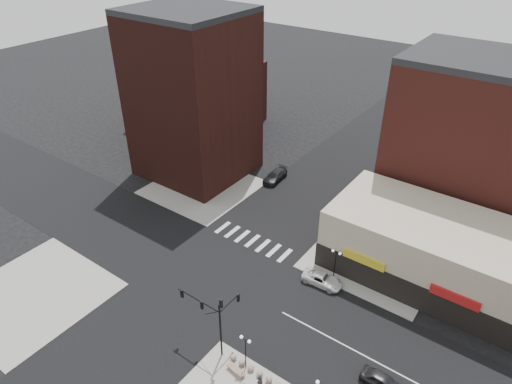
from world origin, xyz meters
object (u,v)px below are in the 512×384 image
Objects in this scene: street_lamp_se_a at (245,345)px; street_lamp_ne at (336,258)px; traffic_signal at (215,313)px; white_suv at (322,279)px; dark_sedan_east at (383,382)px; stone_bench at (236,371)px; pedestrian at (260,381)px; dark_sedan_north at (275,176)px.

street_lamp_se_a and street_lamp_ne have the same top height.
white_suv is (4.08, 14.33, -4.30)m from traffic_signal.
traffic_signal reaches higher than dark_sedan_east.
traffic_signal is 3.72× the size of stone_bench.
white_suv reaches higher than stone_bench.
street_lamp_se_a is 3.43m from pedestrian.
street_lamp_se_a is at bearing -41.82° from pedestrian.
street_lamp_se_a reaches higher than white_suv.
traffic_signal reaches higher than stone_bench.
traffic_signal is 15.51m from white_suv.
white_suv is 2.30× the size of stone_bench.
white_suv is 1.12× the size of dark_sedan_east.
street_lamp_ne is 2.60× the size of pedestrian.
white_suv is at bearing -47.32° from dark_sedan_north.
street_lamp_se_a reaches higher than dark_sedan_east.
dark_sedan_east is at bearing 20.31° from traffic_signal.
street_lamp_ne is at bearing -105.72° from pedestrian.
traffic_signal is 1.81× the size of dark_sedan_east.
dark_sedan_north is (-28.94, 25.29, 0.06)m from dark_sedan_east.
street_lamp_se_a is at bearing 118.53° from dark_sedan_east.
street_lamp_ne is 14.82m from dark_sedan_east.
street_lamp_ne reaches higher than white_suv.
street_lamp_se_a is at bearing -2.57° from traffic_signal.
street_lamp_ne is 17.31m from stone_bench.
stone_bench is at bearing -94.77° from street_lamp_ne.
dark_sedan_east is (10.44, -10.20, -2.56)m from street_lamp_ne.
street_lamp_se_a is 1.00× the size of street_lamp_ne.
pedestrian reaches higher than stone_bench.
street_lamp_se_a reaches higher than pedestrian.
white_suv is 15.54m from pedestrian.
street_lamp_se_a is 1.99× the size of stone_bench.
traffic_signal is 1.87× the size of street_lamp_ne.
stone_bench is at bearing -66.33° from dark_sedan_north.
dark_sedan_east is 13.67m from stone_bench.
street_lamp_se_a is at bearing 175.05° from white_suv.
street_lamp_ne is at bearing -28.38° from white_suv.
pedestrian is at bearing -85.61° from street_lamp_ne.
street_lamp_ne reaches higher than stone_bench.
pedestrian is (6.06, -1.08, -4.04)m from traffic_signal.
white_suv is (0.31, 14.50, -2.62)m from street_lamp_se_a.
dark_sedan_north is at bearing 127.05° from stone_bench.
stone_bench is (-2.72, -0.08, -0.55)m from pedestrian.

